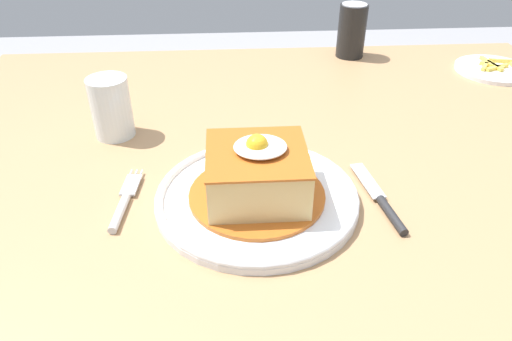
% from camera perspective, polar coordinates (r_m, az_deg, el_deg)
% --- Properties ---
extents(dining_table, '(1.29, 0.96, 0.76)m').
position_cam_1_polar(dining_table, '(0.86, 3.27, -2.97)').
color(dining_table, '#A87F56').
rests_on(dining_table, ground_plane).
extents(main_plate, '(0.29, 0.29, 0.02)m').
position_cam_1_polar(main_plate, '(0.66, 0.11, -3.18)').
color(main_plate, white).
rests_on(main_plate, dining_table).
extents(sandwich_meal, '(0.19, 0.19, 0.10)m').
position_cam_1_polar(sandwich_meal, '(0.64, 0.13, -0.50)').
color(sandwich_meal, '#B75B1E').
rests_on(sandwich_meal, main_plate).
extents(fork, '(0.03, 0.14, 0.01)m').
position_cam_1_polar(fork, '(0.68, -15.77, -3.85)').
color(fork, silver).
rests_on(fork, dining_table).
extents(knife, '(0.04, 0.17, 0.01)m').
position_cam_1_polar(knife, '(0.68, 15.27, -3.99)').
color(knife, '#262628').
rests_on(knife, dining_table).
extents(soda_can, '(0.07, 0.07, 0.12)m').
position_cam_1_polar(soda_can, '(1.19, 11.53, 16.26)').
color(soda_can, black).
rests_on(soda_can, dining_table).
extents(drinking_glass, '(0.07, 0.07, 0.10)m').
position_cam_1_polar(drinking_glass, '(0.84, -17.06, 6.87)').
color(drinking_glass, gold).
rests_on(drinking_glass, dining_table).
extents(side_plate_fries, '(0.17, 0.17, 0.02)m').
position_cam_1_polar(side_plate_fries, '(1.22, 26.90, 10.89)').
color(side_plate_fries, white).
rests_on(side_plate_fries, dining_table).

